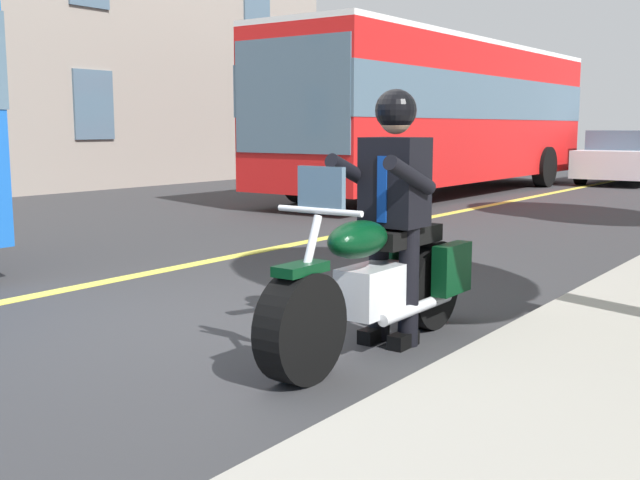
{
  "coord_description": "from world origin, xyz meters",
  "views": [
    {
      "loc": [
        4.0,
        3.98,
        1.49
      ],
      "look_at": [
        -0.07,
        1.03,
        0.75
      ],
      "focal_mm": 43.25,
      "sensor_mm": 36.0,
      "label": 1
    }
  ],
  "objects_px": {
    "bus_far": "(443,109)",
    "car_silver": "(630,157)",
    "motorcycle_main": "(378,284)",
    "rider_main": "(394,194)"
  },
  "relations": [
    {
      "from": "rider_main",
      "to": "car_silver",
      "type": "distance_m",
      "value": 17.37
    },
    {
      "from": "bus_far",
      "to": "car_silver",
      "type": "relative_size",
      "value": 2.4
    },
    {
      "from": "motorcycle_main",
      "to": "car_silver",
      "type": "relative_size",
      "value": 0.48
    },
    {
      "from": "motorcycle_main",
      "to": "car_silver",
      "type": "distance_m",
      "value": 17.56
    },
    {
      "from": "bus_far",
      "to": "car_silver",
      "type": "height_order",
      "value": "bus_far"
    },
    {
      "from": "rider_main",
      "to": "bus_far",
      "type": "height_order",
      "value": "bus_far"
    },
    {
      "from": "bus_far",
      "to": "motorcycle_main",
      "type": "bearing_deg",
      "value": 25.2
    },
    {
      "from": "motorcycle_main",
      "to": "bus_far",
      "type": "distance_m",
      "value": 12.62
    },
    {
      "from": "motorcycle_main",
      "to": "bus_far",
      "type": "height_order",
      "value": "bus_far"
    },
    {
      "from": "motorcycle_main",
      "to": "rider_main",
      "type": "height_order",
      "value": "rider_main"
    }
  ]
}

